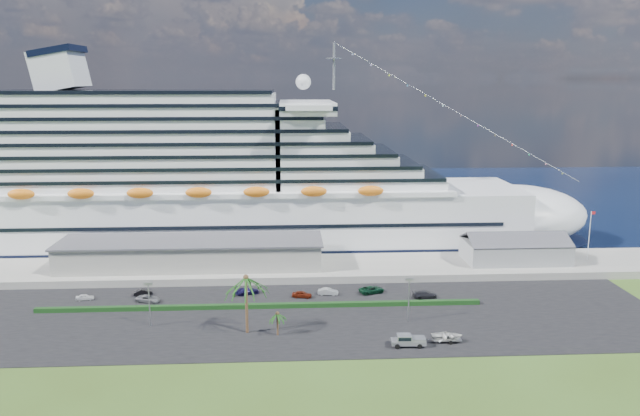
{
  "coord_description": "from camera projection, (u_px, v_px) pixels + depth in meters",
  "views": [
    {
      "loc": [
        -2.6,
        -101.64,
        44.79
      ],
      "look_at": [
        4.52,
        30.0,
        17.41
      ],
      "focal_mm": 35.0,
      "sensor_mm": 36.0,
      "label": 1
    }
  ],
  "objects": [
    {
      "name": "parked_car_6",
      "position": [
        372.0,
        290.0,
        132.37
      ],
      "size": [
        5.95,
        4.19,
        1.51
      ],
      "primitive_type": "imported",
      "rotation": [
        0.0,
        0.0,
        1.92
      ],
      "color": "#0C331F",
      "rests_on": "asphalt_lot"
    },
    {
      "name": "parked_car_5",
      "position": [
        328.0,
        292.0,
        131.29
      ],
      "size": [
        4.44,
        2.17,
        1.4
      ],
      "primitive_type": "imported",
      "rotation": [
        0.0,
        0.0,
        1.4
      ],
      "color": "#A8ABAF",
      "rests_on": "asphalt_lot"
    },
    {
      "name": "flagpole",
      "position": [
        590.0,
        234.0,
        149.75
      ],
      "size": [
        1.08,
        0.16,
        12.0
      ],
      "color": "silver",
      "rests_on": "wharf"
    },
    {
      "name": "parked_car_0",
      "position": [
        85.0,
        297.0,
        128.23
      ],
      "size": [
        3.73,
        1.88,
        1.22
      ],
      "primitive_type": "imported",
      "rotation": [
        0.0,
        0.0,
        1.7
      ],
      "color": "silver",
      "rests_on": "asphalt_lot"
    },
    {
      "name": "parked_car_4",
      "position": [
        302.0,
        294.0,
        129.67
      ],
      "size": [
        4.35,
        2.4,
        1.4
      ],
      "primitive_type": "imported",
      "rotation": [
        0.0,
        0.0,
        1.38
      ],
      "color": "maroon",
      "rests_on": "asphalt_lot"
    },
    {
      "name": "asphalt_lot",
      "position": [
        302.0,
        317.0,
        119.36
      ],
      "size": [
        140.0,
        38.0,
        0.12
      ],
      "primitive_type": "cube",
      "color": "black",
      "rests_on": "ground"
    },
    {
      "name": "lamp_post_right",
      "position": [
        409.0,
        294.0,
        116.41
      ],
      "size": [
        1.6,
        0.35,
        8.27
      ],
      "color": "gray",
      "rests_on": "asphalt_lot"
    },
    {
      "name": "hedge",
      "position": [
        261.0,
        306.0,
        123.72
      ],
      "size": [
        88.0,
        1.1,
        0.9
      ],
      "primitive_type": "cube",
      "color": "black",
      "rests_on": "asphalt_lot"
    },
    {
      "name": "port_shed",
      "position": [
        515.0,
        250.0,
        149.59
      ],
      "size": [
        24.0,
        12.31,
        7.37
      ],
      "color": "gray",
      "rests_on": "wharf"
    },
    {
      "name": "terminal_building",
      "position": [
        192.0,
        253.0,
        145.39
      ],
      "size": [
        61.0,
        15.0,
        6.3
      ],
      "color": "gray",
      "rests_on": "wharf"
    },
    {
      "name": "parked_car_2",
      "position": [
        148.0,
        299.0,
        127.07
      ],
      "size": [
        5.42,
        3.68,
        1.38
      ],
      "primitive_type": "imported",
      "rotation": [
        0.0,
        0.0,
        1.26
      ],
      "color": "gray",
      "rests_on": "asphalt_lot"
    },
    {
      "name": "water",
      "position": [
        294.0,
        199.0,
        235.72
      ],
      "size": [
        420.0,
        160.0,
        0.02
      ],
      "primitive_type": "cube",
      "color": "black",
      "rests_on": "ground"
    },
    {
      "name": "lamp_post_left",
      "position": [
        149.0,
        299.0,
        113.87
      ],
      "size": [
        1.6,
        0.35,
        8.27
      ],
      "color": "gray",
      "rests_on": "asphalt_lot"
    },
    {
      "name": "parked_car_7",
      "position": [
        425.0,
        295.0,
        129.4
      ],
      "size": [
        5.27,
        2.57,
        1.48
      ],
      "primitive_type": "imported",
      "rotation": [
        0.0,
        0.0,
        1.67
      ],
      "color": "#232329",
      "rests_on": "asphalt_lot"
    },
    {
      "name": "palm_tall",
      "position": [
        246.0,
        284.0,
        110.13
      ],
      "size": [
        8.82,
        8.82,
        11.13
      ],
      "color": "#47301E",
      "rests_on": "ground"
    },
    {
      "name": "cruise_ship",
      "position": [
        216.0,
        186.0,
        166.66
      ],
      "size": [
        191.0,
        38.0,
        54.0
      ],
      "color": "silver",
      "rests_on": "ground"
    },
    {
      "name": "ground",
      "position": [
        303.0,
        341.0,
        108.62
      ],
      "size": [
        420.0,
        420.0,
        0.0
      ],
      "primitive_type": "plane",
      "color": "#384F1A",
      "rests_on": "ground"
    },
    {
      "name": "boat_trailer",
      "position": [
        447.0,
        336.0,
        107.5
      ],
      "size": [
        6.1,
        3.97,
        1.75
      ],
      "color": "gray",
      "rests_on": "asphalt_lot"
    },
    {
      "name": "palm_short",
      "position": [
        277.0,
        316.0,
        110.08
      ],
      "size": [
        3.53,
        3.53,
        4.56
      ],
      "color": "#47301E",
      "rests_on": "ground"
    },
    {
      "name": "parked_car_3",
      "position": [
        247.0,
        291.0,
        131.67
      ],
      "size": [
        5.41,
        3.69,
        1.46
      ],
      "primitive_type": "imported",
      "rotation": [
        0.0,
        0.0,
        1.93
      ],
      "color": "#171241",
      "rests_on": "asphalt_lot"
    },
    {
      "name": "pickup_truck",
      "position": [
        408.0,
        340.0,
        105.91
      ],
      "size": [
        6.02,
        2.47,
        2.09
      ],
      "color": "black",
      "rests_on": "asphalt_lot"
    },
    {
      "name": "parked_car_1",
      "position": [
        143.0,
        292.0,
        131.08
      ],
      "size": [
        4.08,
        2.45,
        1.27
      ],
      "primitive_type": "imported",
      "rotation": [
        0.0,
        0.0,
        1.88
      ],
      "color": "black",
      "rests_on": "asphalt_lot"
    },
    {
      "name": "wharf",
      "position": [
        299.0,
        268.0,
        147.55
      ],
      "size": [
        240.0,
        20.0,
        1.8
      ],
      "primitive_type": "cube",
      "color": "gray",
      "rests_on": "ground"
    }
  ]
}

